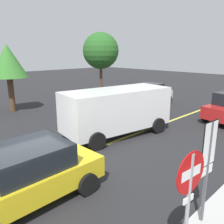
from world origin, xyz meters
The scene contains 9 objects.
ground_plane centered at (0.00, 0.00, 0.00)m, with size 80.00×80.00×0.00m, color #262628.
lane_marking_centre centered at (3.00, 0.00, 0.01)m, with size 28.00×0.16×0.01m, color #E0D14C.
stop_sign centered at (0.27, -5.32, 1.60)m, with size 0.76×0.09×2.34m.
speed_limit_sign centered at (1.56, -5.06, 1.76)m, with size 0.54×0.06×2.52m.
white_van centered at (4.50, 0.60, 1.27)m, with size 5.44×2.86×2.20m.
car_white_mid_road centered at (10.65, 3.34, 0.82)m, with size 4.65×2.42×1.64m.
car_yellow_behind_van centered at (-0.94, -1.40, 0.79)m, with size 4.24×2.14×1.55m.
tree_left_verge centered at (2.71, 8.67, 3.28)m, with size 2.39×2.39×4.39m.
tree_centre_verge centered at (10.76, 8.80, 3.97)m, with size 3.13×3.13×5.55m.
Camera 1 is at (-3.05, -6.88, 3.88)m, focal length 37.18 mm.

